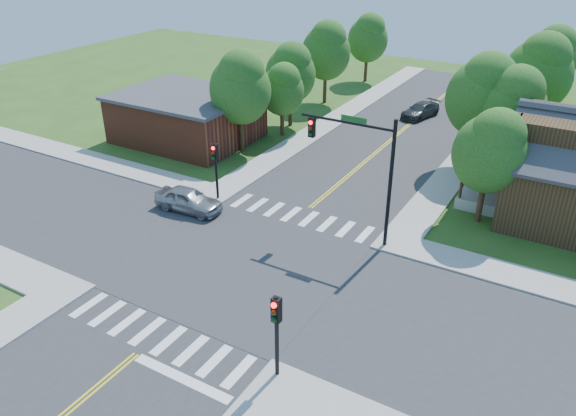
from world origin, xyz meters
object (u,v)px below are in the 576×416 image
Objects in this scene: signal_pole_nw at (215,161)px; car_silver at (188,200)px; car_dgrey at (420,111)px; signal_mast_ne at (361,158)px; signal_pole_se at (276,322)px.

signal_pole_nw reaches higher than car_silver.
car_dgrey is (5.71, 22.22, -2.03)m from signal_pole_nw.
signal_pole_nw is 2.90m from car_silver.
car_dgrey is at bearing 75.58° from signal_pole_nw.
signal_mast_ne is 11.55m from signal_pole_se.
signal_pole_se is at bearing -65.03° from car_dgrey.
signal_pole_se is 0.82× the size of car_dgrey.
signal_pole_se reaches higher than car_silver.
signal_pole_nw is 23.03m from car_dgrey.
signal_pole_nw is 0.87× the size of car_silver.
signal_mast_ne is at bearing -82.18° from car_silver.
signal_pole_se is at bearing -131.55° from car_silver.
signal_mast_ne is 1.89× the size of signal_pole_se.
signal_pole_se and signal_pole_nw have the same top height.
signal_pole_se is 33.93m from car_dgrey.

